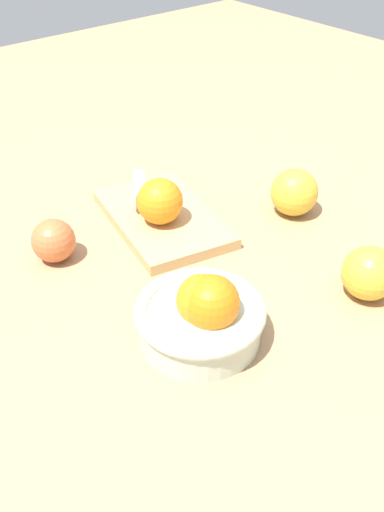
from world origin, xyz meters
TOP-DOWN VIEW (x-y plane):
  - ground_plane at (0.00, 0.00)m, footprint 2.40×2.40m
  - bowl at (-0.16, 0.11)m, footprint 0.17×0.17m
  - cutting_board at (0.09, -0.02)m, footprint 0.28×0.21m
  - orange_on_board at (0.08, -0.00)m, footprint 0.08×0.08m
  - knife at (0.16, -0.02)m, footprint 0.14×0.10m
  - apple_front_center at (-0.03, -0.21)m, footprint 0.08×0.08m
  - apple_front_left at (-0.25, -0.13)m, footprint 0.08×0.08m
  - apple_back_right at (0.12, 0.17)m, footprint 0.07×0.07m

SIDE VIEW (x-z plane):
  - ground_plane at x=0.00m, z-range 0.00..0.00m
  - cutting_board at x=0.09m, z-range 0.00..0.02m
  - knife at x=0.16m, z-range 0.02..0.03m
  - apple_back_right at x=0.12m, z-range 0.00..0.07m
  - apple_front_left at x=-0.25m, z-range 0.00..0.08m
  - bowl at x=-0.16m, z-range -0.01..0.09m
  - apple_front_center at x=-0.03m, z-range 0.00..0.08m
  - orange_on_board at x=0.08m, z-range 0.02..0.10m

